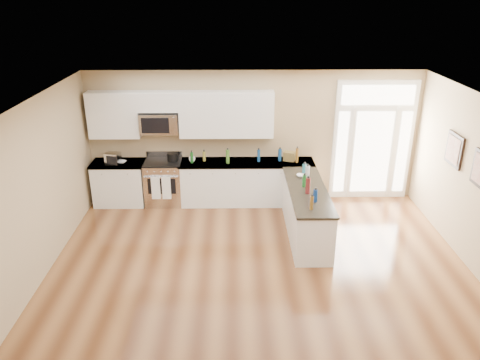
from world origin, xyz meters
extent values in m
plane|color=#552E18|center=(0.00, 0.00, 0.00)|extent=(8.00, 8.00, 0.00)
plane|color=tan|center=(0.00, 4.00, 1.40)|extent=(7.00, 0.00, 7.00)
plane|color=tan|center=(-3.50, 0.00, 1.40)|extent=(0.00, 8.00, 8.00)
plane|color=white|center=(0.00, 0.00, 2.80)|extent=(8.00, 8.00, 0.00)
cube|color=white|center=(-2.87, 3.69, 0.45)|extent=(1.06, 0.62, 0.90)
cube|color=black|center=(-2.87, 3.69, 0.05)|extent=(1.02, 0.52, 0.10)
cube|color=black|center=(-2.87, 3.69, 0.92)|extent=(1.10, 0.66, 0.04)
cube|color=white|center=(-0.16, 3.69, 0.45)|extent=(2.81, 0.62, 0.90)
cube|color=black|center=(-0.16, 3.69, 0.05)|extent=(2.77, 0.52, 0.10)
cube|color=black|center=(-0.16, 3.69, 0.92)|extent=(2.85, 0.66, 0.04)
cube|color=white|center=(0.93, 2.24, 0.45)|extent=(0.65, 2.28, 0.90)
cube|color=black|center=(0.93, 2.24, 0.05)|extent=(0.61, 2.18, 0.10)
cube|color=black|center=(0.93, 2.24, 0.92)|extent=(0.69, 2.32, 0.04)
cube|color=white|center=(-2.88, 3.83, 1.93)|extent=(1.04, 0.33, 0.95)
cube|color=white|center=(-0.57, 3.83, 1.93)|extent=(1.94, 0.33, 0.95)
cube|color=white|center=(-1.95, 3.83, 2.20)|extent=(0.82, 0.33, 0.40)
cube|color=silver|center=(-1.95, 3.80, 1.76)|extent=(0.78, 0.40, 0.42)
cube|color=black|center=(-2.01, 3.59, 1.76)|extent=(0.56, 0.01, 0.32)
cube|color=white|center=(2.55, 3.96, 1.30)|extent=(1.70, 0.08, 2.60)
cube|color=white|center=(2.55, 3.91, 1.05)|extent=(0.78, 0.02, 1.80)
cube|color=white|center=(1.89, 3.91, 1.05)|extent=(0.22, 0.02, 1.80)
cube|color=white|center=(3.21, 3.91, 1.05)|extent=(0.22, 0.02, 1.80)
cube|color=white|center=(2.55, 3.91, 2.30)|extent=(1.50, 0.02, 0.40)
cube|color=black|center=(3.47, 2.20, 1.70)|extent=(0.04, 0.58, 0.58)
cube|color=brown|center=(3.45, 2.20, 1.70)|extent=(0.01, 0.46, 0.46)
cube|color=silver|center=(-1.92, 3.69, 0.46)|extent=(0.77, 0.63, 0.92)
cube|color=black|center=(-1.92, 3.69, 0.94)|extent=(0.77, 0.60, 0.03)
cube|color=silver|center=(-1.92, 3.99, 1.01)|extent=(0.77, 0.04, 0.14)
cube|color=black|center=(-1.92, 3.37, 0.52)|extent=(0.58, 0.01, 0.34)
cylinder|color=silver|center=(-1.92, 3.34, 0.74)|extent=(0.70, 0.02, 0.02)
cube|color=white|center=(-2.04, 3.33, 0.50)|extent=(0.18, 0.02, 0.50)
cube|color=white|center=(-1.82, 3.33, 0.50)|extent=(0.18, 0.02, 0.50)
cylinder|color=black|center=(-1.71, 3.76, 1.04)|extent=(0.27, 0.27, 0.18)
cube|color=silver|center=(-2.93, 3.59, 1.06)|extent=(0.33, 0.28, 0.24)
cube|color=brown|center=(0.75, 3.75, 1.03)|extent=(0.28, 0.24, 0.19)
imported|color=white|center=(-2.77, 3.64, 0.96)|extent=(0.24, 0.24, 0.04)
imported|color=white|center=(0.87, 2.84, 0.96)|extent=(0.20, 0.20, 0.05)
imported|color=white|center=(-1.30, 3.70, 0.99)|extent=(0.18, 0.18, 0.11)
cylinder|color=#19591E|center=(0.87, 2.35, 1.05)|extent=(0.08, 0.08, 0.23)
cylinder|color=navy|center=(0.55, 3.74, 1.07)|extent=(0.07, 0.07, 0.26)
cylinder|color=brown|center=(0.90, 3.64, 1.09)|extent=(0.06, 0.06, 0.31)
cylinder|color=olive|center=(-1.05, 3.75, 1.04)|extent=(0.06, 0.06, 0.21)
cylinder|color=#26727F|center=(0.97, 3.00, 1.04)|extent=(0.08, 0.08, 0.19)
cylinder|color=#591919|center=(0.89, 2.05, 1.09)|extent=(0.09, 0.09, 0.29)
cylinder|color=#B2B2B7|center=(0.98, 2.70, 1.08)|extent=(0.08, 0.08, 0.27)
cylinder|color=navy|center=(0.97, 1.70, 1.05)|extent=(0.08, 0.08, 0.22)
cylinder|color=#3F7226|center=(-0.55, 3.61, 1.09)|extent=(0.07, 0.07, 0.29)
cylinder|color=#19591E|center=(-1.30, 3.64, 1.06)|extent=(0.06, 0.06, 0.23)
cylinder|color=navy|center=(0.10, 3.70, 1.07)|extent=(0.06, 0.06, 0.26)
cylinder|color=brown|center=(0.86, 1.40, 1.06)|extent=(0.06, 0.06, 0.24)
camera|label=1|loc=(-0.41, -5.55, 4.37)|focal=35.00mm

